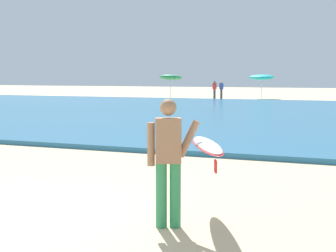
% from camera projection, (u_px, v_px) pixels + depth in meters
% --- Properties ---
extents(sea, '(120.00, 28.00, 0.14)m').
position_uv_depth(sea, '(259.00, 114.00, 25.96)').
color(sea, teal).
rests_on(sea, ground).
extents(surfer_with_board, '(1.38, 2.53, 1.73)m').
position_uv_depth(surfer_with_board, '(187.00, 151.00, 6.63)').
color(surfer_with_board, '#338E56').
rests_on(surfer_with_board, ground).
extents(beach_umbrella_0, '(2.10, 2.14, 2.22)m').
position_uv_depth(beach_umbrella_0, '(171.00, 77.00, 46.03)').
color(beach_umbrella_0, beige).
rests_on(beach_umbrella_0, ground).
extents(beach_umbrella_1, '(2.19, 2.21, 2.17)m').
position_uv_depth(beach_umbrella_1, '(262.00, 77.00, 44.06)').
color(beach_umbrella_1, beige).
rests_on(beach_umbrella_1, ground).
extents(beachgoer_near_row_mid, '(0.32, 0.20, 1.58)m').
position_uv_depth(beachgoer_near_row_mid, '(215.00, 89.00, 43.63)').
color(beachgoer_near_row_mid, '#383842').
rests_on(beachgoer_near_row_mid, ground).
extents(beachgoer_near_row_right, '(0.32, 0.20, 1.58)m').
position_uv_depth(beachgoer_near_row_right, '(221.00, 89.00, 43.62)').
color(beachgoer_near_row_right, '#383842').
rests_on(beachgoer_near_row_right, ground).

